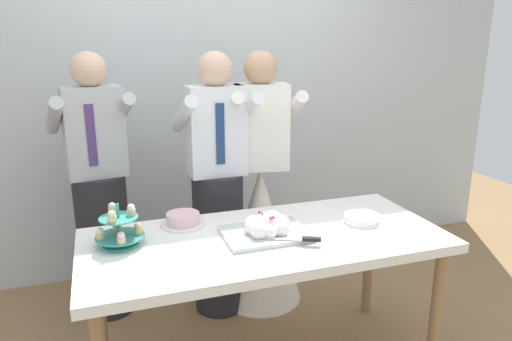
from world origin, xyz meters
The scene contains 9 objects.
rear_wall centered at (0.00, 1.43, 1.45)m, with size 5.20×0.10×2.90m, color silver.
dessert_table centered at (0.00, 0.00, 0.70)m, with size 1.80×0.80×0.78m.
cupcake_stand centered at (-0.69, 0.12, 0.85)m, with size 0.23×0.23×0.21m.
main_cake_tray centered at (0.01, 0.00, 0.82)m, with size 0.42×0.36×0.13m.
plate_stack centered at (0.55, 0.01, 0.80)m, with size 0.19×0.19×0.04m.
round_cake centered at (-0.36, 0.28, 0.80)m, with size 0.24×0.24×0.06m.
person_groom centered at (-0.07, 0.68, 0.75)m, with size 0.46×0.49×1.66m.
person_bride centered at (0.22, 0.72, 0.58)m, with size 0.56×0.56×1.66m.
person_guest centered at (-0.77, 0.88, 0.75)m, with size 0.53×0.55×1.66m.
Camera 1 is at (-0.75, -2.05, 1.72)m, focal length 33.09 mm.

